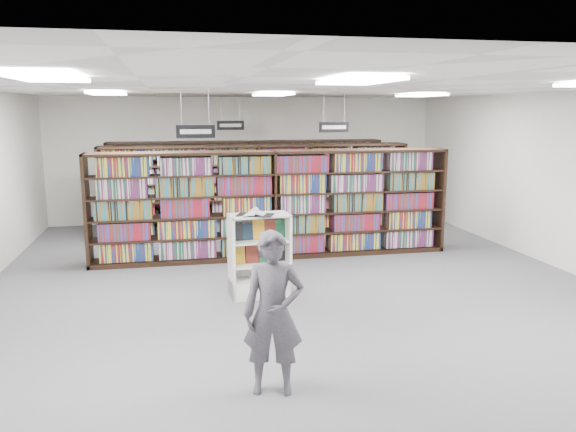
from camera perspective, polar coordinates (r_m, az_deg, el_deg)
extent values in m
plane|color=#4F4F54|center=(9.30, 0.73, -7.23)|extent=(12.00, 12.00, 0.00)
cube|color=white|center=(8.86, 0.78, 12.88)|extent=(10.00, 12.00, 0.10)
cube|color=white|center=(14.82, -4.26, 5.76)|extent=(10.00, 0.10, 3.20)
cube|color=white|center=(3.49, 22.87, -11.30)|extent=(10.00, 0.10, 3.20)
cube|color=white|center=(11.13, 26.81, 3.03)|extent=(0.10, 12.00, 3.20)
cube|color=black|center=(10.96, -1.50, 1.17)|extent=(7.00, 0.60, 2.10)
cube|color=maroon|center=(10.96, -1.50, 1.17)|extent=(6.88, 0.42, 1.98)
cube|color=black|center=(12.91, -3.07, 2.60)|extent=(7.00, 0.60, 2.10)
cube|color=maroon|center=(12.91, -3.07, 2.60)|extent=(6.88, 0.42, 1.98)
cube|color=black|center=(14.58, -4.08, 3.51)|extent=(7.00, 0.60, 2.10)
cube|color=maroon|center=(14.58, -4.08, 3.51)|extent=(6.88, 0.42, 1.98)
cylinder|color=#B2B2B7|center=(9.65, -10.81, 10.79)|extent=(0.01, 0.01, 0.58)
cylinder|color=#B2B2B7|center=(9.66, -8.06, 10.87)|extent=(0.01, 0.01, 0.58)
cube|color=black|center=(9.66, -9.36, 8.46)|extent=(0.65, 0.02, 0.22)
cube|color=silver|center=(9.65, -9.36, 8.46)|extent=(0.52, 0.00, 0.08)
cylinder|color=#B2B2B7|center=(12.07, 3.66, 10.89)|extent=(0.01, 0.01, 0.58)
cylinder|color=#B2B2B7|center=(12.20, 5.76, 10.85)|extent=(0.01, 0.01, 0.58)
cube|color=black|center=(12.14, 4.69, 8.98)|extent=(0.65, 0.02, 0.22)
cube|color=silver|center=(12.12, 4.71, 8.98)|extent=(0.52, 0.00, 0.08)
cylinder|color=#B2B2B7|center=(13.69, -6.86, 10.80)|extent=(0.01, 0.01, 0.58)
cylinder|color=#B2B2B7|center=(13.74, -4.93, 10.84)|extent=(0.01, 0.01, 0.58)
cube|color=black|center=(13.72, -5.86, 9.15)|extent=(0.65, 0.02, 0.22)
cube|color=silver|center=(13.71, -5.85, 9.15)|extent=(0.52, 0.00, 0.08)
cube|color=white|center=(5.76, -23.23, 12.84)|extent=(0.60, 1.20, 0.04)
cube|color=white|center=(5.96, 7.17, 13.50)|extent=(0.60, 1.20, 0.04)
cube|color=white|center=(10.70, -17.92, 11.78)|extent=(0.60, 1.20, 0.04)
cube|color=white|center=(10.82, -1.55, 12.26)|extent=(0.60, 1.20, 0.04)
cube|color=white|center=(11.72, 13.36, 11.86)|extent=(0.60, 1.20, 0.04)
cube|color=white|center=(8.88, -2.88, -7.18)|extent=(0.96, 0.54, 0.28)
cube|color=white|center=(8.65, -5.78, -4.20)|extent=(0.08, 0.47, 1.30)
cube|color=white|center=(8.85, -0.12, -3.80)|extent=(0.08, 0.47, 1.30)
cube|color=white|center=(8.94, -3.24, -3.66)|extent=(0.93, 0.11, 1.30)
cube|color=white|center=(8.60, -2.95, 0.09)|extent=(0.96, 0.54, 0.03)
cube|color=white|center=(8.77, -2.90, -4.88)|extent=(0.88, 0.49, 0.02)
cube|color=white|center=(8.68, -2.93, -2.52)|extent=(0.88, 0.49, 0.02)
cube|color=black|center=(8.62, -5.23, -1.61)|extent=(0.19, 0.08, 0.28)
cube|color=#112133|center=(8.66, -4.12, -1.54)|extent=(0.19, 0.08, 0.28)
cube|color=gold|center=(8.69, -3.02, -1.48)|extent=(0.19, 0.08, 0.28)
cube|color=maroon|center=(8.73, -1.92, -1.41)|extent=(0.19, 0.08, 0.28)
cube|color=#195532|center=(8.78, -0.84, -1.34)|extent=(0.19, 0.08, 0.28)
cube|color=gold|center=(8.71, -5.06, -4.04)|extent=(0.21, 0.07, 0.26)
cube|color=maroon|center=(8.76, -3.68, -3.95)|extent=(0.21, 0.07, 0.26)
cube|color=#195532|center=(8.81, -2.31, -3.85)|extent=(0.21, 0.07, 0.26)
cube|color=black|center=(8.86, -0.95, -3.76)|extent=(0.21, 0.07, 0.26)
cube|color=black|center=(8.50, -3.36, 0.12)|extent=(0.62, 0.48, 0.01)
cube|color=white|center=(8.49, -4.22, 0.15)|extent=(0.33, 0.35, 0.05)
cube|color=white|center=(8.52, -2.49, 0.21)|extent=(0.32, 0.35, 0.06)
cylinder|color=white|center=(8.49, -3.49, 0.45)|extent=(0.19, 0.29, 0.10)
imported|color=#4E4A54|center=(5.74, -1.49, -9.86)|extent=(0.69, 0.52, 1.69)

